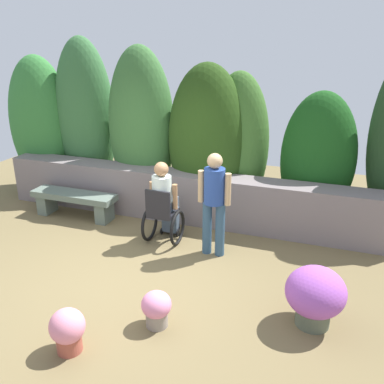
{
  "coord_description": "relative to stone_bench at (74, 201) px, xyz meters",
  "views": [
    {
      "loc": [
        2.42,
        -4.37,
        3.1
      ],
      "look_at": [
        0.42,
        1.24,
        0.85
      ],
      "focal_mm": 39.01,
      "sensor_mm": 36.0,
      "label": 1
    }
  ],
  "objects": [
    {
      "name": "stone_bench",
      "position": [
        0.0,
        0.0,
        0.0
      ],
      "size": [
        1.58,
        0.41,
        0.47
      ],
      "rotation": [
        0.0,
        0.0,
        -0.03
      ],
      "color": "#5B695D",
      "rests_on": "ground"
    },
    {
      "name": "flower_pot_red_accent",
      "position": [
        4.29,
        -1.66,
        0.07
      ],
      "size": [
        0.67,
        0.67,
        0.71
      ],
      "color": "#525B48",
      "rests_on": "ground"
    },
    {
      "name": "flower_pot_purple_near",
      "position": [
        1.94,
        -2.95,
        -0.05
      ],
      "size": [
        0.37,
        0.37,
        0.5
      ],
      "color": "#A54D3E",
      "rests_on": "ground"
    },
    {
      "name": "person_in_wheelchair",
      "position": [
        1.89,
        -0.33,
        0.31
      ],
      "size": [
        0.53,
        0.66,
        1.33
      ],
      "rotation": [
        0.0,
        0.0,
        -0.13
      ],
      "color": "black",
      "rests_on": "ground"
    },
    {
      "name": "stone_retaining_wall",
      "position": [
        1.9,
        0.57,
        0.12
      ],
      "size": [
        6.94,
        0.5,
        0.87
      ],
      "primitive_type": "cube",
      "color": "slate",
      "rests_on": "ground"
    },
    {
      "name": "ground_plane",
      "position": [
        1.9,
        -1.45,
        -0.32
      ],
      "size": [
        11.58,
        11.58,
        0.0
      ],
      "primitive_type": "plane",
      "color": "brown"
    },
    {
      "name": "flower_pot_terracotta_by_wall",
      "position": [
        2.63,
        -2.27,
        -0.08
      ],
      "size": [
        0.34,
        0.34,
        0.43
      ],
      "color": "gray",
      "rests_on": "ground"
    },
    {
      "name": "person_standing_companion",
      "position": [
        2.75,
        -0.46,
        0.59
      ],
      "size": [
        0.49,
        0.3,
        1.57
      ],
      "rotation": [
        0.0,
        0.0,
        0.29
      ],
      "color": "#31506B",
      "rests_on": "ground"
    },
    {
      "name": "hedge_backdrop",
      "position": [
        1.83,
        1.19,
        1.1
      ],
      "size": [
        8.26,
        1.24,
        3.19
      ],
      "color": "#357935",
      "rests_on": "ground"
    }
  ]
}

